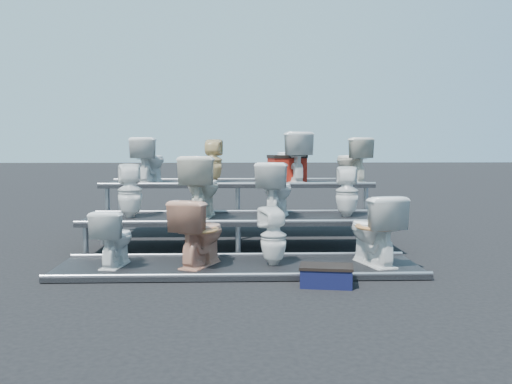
{
  "coord_description": "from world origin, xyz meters",
  "views": [
    {
      "loc": [
        -0.02,
        -7.87,
        1.46
      ],
      "look_at": [
        0.26,
        0.1,
        0.8
      ],
      "focal_mm": 40.0,
      "sensor_mm": 36.0,
      "label": 1
    }
  ],
  "objects_px": {
    "toilet_1": "(199,232)",
    "step_stool": "(326,277)",
    "toilet_6": "(276,190)",
    "toilet_10": "(291,157)",
    "toilet_9": "(213,161)",
    "toilet_11": "(352,160)",
    "toilet_0": "(114,238)",
    "toilet_3": "(374,229)",
    "toilet_7": "(347,192)",
    "toilet_5": "(201,187)",
    "red_crate": "(287,170)",
    "toilet_2": "(273,236)",
    "toilet_4": "(130,191)",
    "toilet_8": "(150,160)"
  },
  "relations": [
    {
      "from": "toilet_7",
      "to": "toilet_11",
      "type": "distance_m",
      "value": 1.4
    },
    {
      "from": "toilet_10",
      "to": "red_crate",
      "type": "relative_size",
      "value": 1.49
    },
    {
      "from": "toilet_6",
      "to": "toilet_9",
      "type": "height_order",
      "value": "toilet_9"
    },
    {
      "from": "toilet_9",
      "to": "step_stool",
      "type": "relative_size",
      "value": 1.32
    },
    {
      "from": "toilet_1",
      "to": "toilet_4",
      "type": "xyz_separation_m",
      "value": [
        -1.03,
        1.3,
        0.38
      ]
    },
    {
      "from": "toilet_4",
      "to": "toilet_11",
      "type": "height_order",
      "value": "toilet_11"
    },
    {
      "from": "toilet_9",
      "to": "toilet_7",
      "type": "bearing_deg",
      "value": 153.29
    },
    {
      "from": "toilet_5",
      "to": "red_crate",
      "type": "bearing_deg",
      "value": -125.73
    },
    {
      "from": "red_crate",
      "to": "toilet_4",
      "type": "bearing_deg",
      "value": -161.58
    },
    {
      "from": "toilet_7",
      "to": "toilet_4",
      "type": "bearing_deg",
      "value": 8.92
    },
    {
      "from": "toilet_1",
      "to": "toilet_11",
      "type": "bearing_deg",
      "value": -106.99
    },
    {
      "from": "toilet_9",
      "to": "toilet_3",
      "type": "bearing_deg",
      "value": 134.81
    },
    {
      "from": "toilet_4",
      "to": "toilet_6",
      "type": "distance_m",
      "value": 2.01
    },
    {
      "from": "toilet_3",
      "to": "toilet_11",
      "type": "xyz_separation_m",
      "value": [
        0.25,
        2.6,
        0.75
      ]
    },
    {
      "from": "toilet_2",
      "to": "toilet_8",
      "type": "bearing_deg",
      "value": -75.65
    },
    {
      "from": "toilet_3",
      "to": "toilet_9",
      "type": "relative_size",
      "value": 1.18
    },
    {
      "from": "toilet_0",
      "to": "toilet_8",
      "type": "bearing_deg",
      "value": -82.08
    },
    {
      "from": "toilet_0",
      "to": "toilet_2",
      "type": "distance_m",
      "value": 1.85
    },
    {
      "from": "toilet_0",
      "to": "toilet_10",
      "type": "xyz_separation_m",
      "value": [
        2.3,
        2.6,
        0.87
      ]
    },
    {
      "from": "toilet_3",
      "to": "toilet_10",
      "type": "relative_size",
      "value": 1.02
    },
    {
      "from": "toilet_3",
      "to": "toilet_5",
      "type": "distance_m",
      "value": 2.51
    },
    {
      "from": "toilet_3",
      "to": "toilet_4",
      "type": "relative_size",
      "value": 1.11
    },
    {
      "from": "toilet_5",
      "to": "toilet_8",
      "type": "relative_size",
      "value": 1.19
    },
    {
      "from": "toilet_1",
      "to": "step_stool",
      "type": "xyz_separation_m",
      "value": [
        1.36,
        -0.79,
        -0.36
      ]
    },
    {
      "from": "toilet_4",
      "to": "toilet_9",
      "type": "height_order",
      "value": "toilet_9"
    },
    {
      "from": "toilet_0",
      "to": "toilet_10",
      "type": "relative_size",
      "value": 0.82
    },
    {
      "from": "toilet_6",
      "to": "toilet_10",
      "type": "bearing_deg",
      "value": -87.35
    },
    {
      "from": "toilet_7",
      "to": "toilet_1",
      "type": "bearing_deg",
      "value": 42.28
    },
    {
      "from": "toilet_3",
      "to": "step_stool",
      "type": "bearing_deg",
      "value": 34.08
    },
    {
      "from": "toilet_9",
      "to": "toilet_11",
      "type": "xyz_separation_m",
      "value": [
        2.25,
        0.0,
        0.01
      ]
    },
    {
      "from": "toilet_6",
      "to": "toilet_0",
      "type": "bearing_deg",
      "value": 50.63
    },
    {
      "from": "toilet_8",
      "to": "toilet_0",
      "type": "bearing_deg",
      "value": 103.12
    },
    {
      "from": "toilet_8",
      "to": "toilet_3",
      "type": "bearing_deg",
      "value": 152.86
    },
    {
      "from": "toilet_7",
      "to": "toilet_8",
      "type": "xyz_separation_m",
      "value": [
        -2.93,
        1.3,
        0.41
      ]
    },
    {
      "from": "toilet_10",
      "to": "toilet_6",
      "type": "bearing_deg",
      "value": 57.9
    },
    {
      "from": "toilet_1",
      "to": "toilet_7",
      "type": "relative_size",
      "value": 1.11
    },
    {
      "from": "toilet_0",
      "to": "toilet_7",
      "type": "distance_m",
      "value": 3.26
    },
    {
      "from": "toilet_4",
      "to": "toilet_7",
      "type": "relative_size",
      "value": 1.06
    },
    {
      "from": "toilet_8",
      "to": "red_crate",
      "type": "xyz_separation_m",
      "value": [
        2.21,
        0.04,
        -0.16
      ]
    },
    {
      "from": "toilet_8",
      "to": "toilet_9",
      "type": "xyz_separation_m",
      "value": [
        1.01,
        0.0,
        -0.01
      ]
    },
    {
      "from": "toilet_1",
      "to": "toilet_3",
      "type": "distance_m",
      "value": 2.04
    },
    {
      "from": "red_crate",
      "to": "toilet_3",
      "type": "bearing_deg",
      "value": -85.26
    },
    {
      "from": "toilet_2",
      "to": "red_crate",
      "type": "bearing_deg",
      "value": -119.03
    },
    {
      "from": "toilet_1",
      "to": "step_stool",
      "type": "relative_size",
      "value": 1.48
    },
    {
      "from": "toilet_5",
      "to": "toilet_10",
      "type": "xyz_separation_m",
      "value": [
        1.37,
        1.3,
        0.38
      ]
    },
    {
      "from": "toilet_2",
      "to": "toilet_5",
      "type": "xyz_separation_m",
      "value": [
        -0.92,
        1.3,
        0.49
      ]
    },
    {
      "from": "toilet_10",
      "to": "red_crate",
      "type": "bearing_deg",
      "value": -49.63
    },
    {
      "from": "red_crate",
      "to": "toilet_10",
      "type": "bearing_deg",
      "value": -43.97
    },
    {
      "from": "toilet_2",
      "to": "toilet_7",
      "type": "distance_m",
      "value": 1.76
    },
    {
      "from": "toilet_1",
      "to": "toilet_8",
      "type": "xyz_separation_m",
      "value": [
        -0.96,
        2.6,
        0.77
      ]
    }
  ]
}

